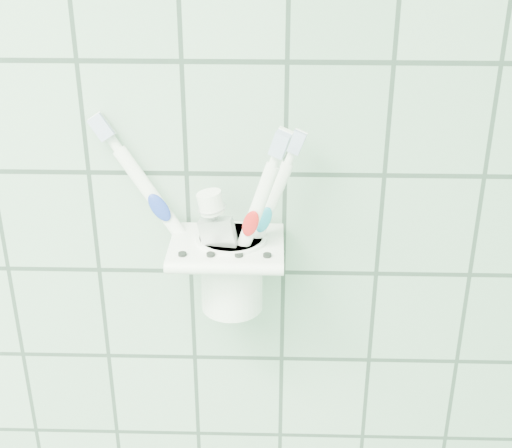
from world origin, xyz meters
TOP-DOWN VIEW (x-y plane):
  - holder_bracket at (0.64, 1.15)m, footprint 0.11×0.10m
  - cup at (0.65, 1.16)m, footprint 0.07×0.07m
  - toothbrush_pink at (0.64, 1.16)m, footprint 0.12×0.04m
  - toothbrush_blue at (0.64, 1.15)m, footprint 0.07×0.03m
  - toothbrush_orange at (0.64, 1.15)m, footprint 0.07×0.04m
  - toothpaste_tube at (0.65, 1.14)m, footprint 0.05×0.03m

SIDE VIEW (x-z plane):
  - cup at x=0.65m, z-range 1.24..1.32m
  - holder_bracket at x=0.64m, z-range 1.29..1.32m
  - toothpaste_tube at x=0.65m, z-range 1.25..1.38m
  - toothbrush_blue at x=0.64m, z-range 1.24..1.43m
  - toothbrush_orange at x=0.64m, z-range 1.24..1.45m
  - toothbrush_pink at x=0.64m, z-range 1.25..1.46m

